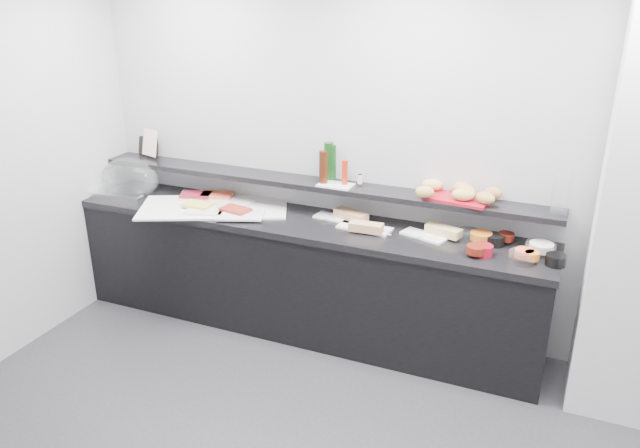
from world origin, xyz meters
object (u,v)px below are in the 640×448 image
at_px(cloche_base, 122,191).
at_px(framed_print, 149,140).
at_px(sandwich_plate_mid, 365,228).
at_px(condiment_tray, 336,185).
at_px(carafe, 561,193).
at_px(bread_tray, 459,197).

bearing_deg(cloche_base, framed_print, 72.87).
bearing_deg(sandwich_plate_mid, cloche_base, -174.31).
relative_size(framed_print, condiment_tray, 1.03).
relative_size(condiment_tray, carafe, 0.84).
height_order(sandwich_plate_mid, bread_tray, bread_tray).
bearing_deg(condiment_tray, framed_print, 175.51).
bearing_deg(sandwich_plate_mid, framed_print, 176.27).
height_order(framed_print, carafe, carafe).
bearing_deg(condiment_tray, bread_tray, 5.29).
relative_size(cloche_base, bread_tray, 1.12).
height_order(cloche_base, carafe, carafe).
relative_size(sandwich_plate_mid, carafe, 1.27).
bearing_deg(framed_print, bread_tray, -0.66).
distance_m(sandwich_plate_mid, condiment_tray, 0.39).
bearing_deg(carafe, sandwich_plate_mid, -174.66).
bearing_deg(carafe, condiment_tray, 179.90).
bearing_deg(framed_print, cloche_base, -98.06).
bearing_deg(condiment_tray, cloche_base, -173.70).
bearing_deg(framed_print, condiment_tray, -3.91).
bearing_deg(condiment_tray, carafe, 0.66).
distance_m(framed_print, bread_tray, 2.66).
xyz_separation_m(sandwich_plate_mid, condiment_tray, (-0.27, 0.12, 0.25)).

